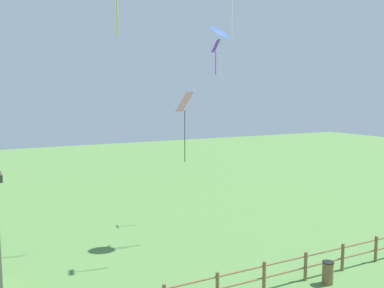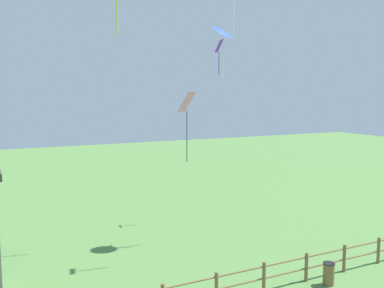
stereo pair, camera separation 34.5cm
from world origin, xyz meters
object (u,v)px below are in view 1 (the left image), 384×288
Objects in this scene: kite_blue_delta at (221,33)px; kite_pink_diamond at (185,110)px; kite_purple_streamer at (216,50)px; trash_bin at (328,273)px.

kite_pink_diamond is at bearing 166.74° from kite_blue_delta.
kite_pink_diamond is 5.82m from kite_purple_streamer.
kite_pink_diamond reaches higher than trash_bin.
kite_pink_diamond is at bearing -140.84° from kite_purple_streamer.
kite_purple_streamer reaches higher than trash_bin.
kite_blue_delta reaches higher than kite_purple_streamer.
kite_blue_delta reaches higher than kite_pink_diamond.
kite_purple_streamer is at bearing 85.28° from trash_bin.
kite_purple_streamer reaches higher than kite_pink_diamond.
kite_pink_diamond is 1.71× the size of kite_purple_streamer.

